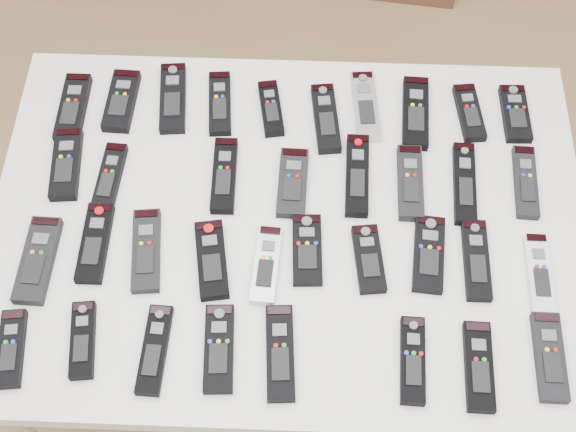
{
  "coord_description": "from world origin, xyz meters",
  "views": [
    {
      "loc": [
        0.15,
        -0.75,
        2.23
      ],
      "look_at": [
        0.12,
        0.09,
        0.8
      ],
      "focal_mm": 50.0,
      "sensor_mm": 36.0,
      "label": 1
    }
  ],
  "objects_px": {
    "remote_4": "(271,109)",
    "remote_15": "(410,183)",
    "remote_23": "(307,250)",
    "remote_8": "(469,113)",
    "remote_28": "(11,349)",
    "remote_35": "(550,357)",
    "remote_22": "(266,265)",
    "remote_26": "(476,260)",
    "table": "(288,234)",
    "remote_33": "(413,360)",
    "remote_11": "(109,178)",
    "remote_13": "(293,183)",
    "remote_27": "(539,274)",
    "remote_30": "(155,350)",
    "remote_14": "(357,175)",
    "remote_19": "(95,243)",
    "remote_6": "(365,107)",
    "remote_18": "(38,260)",
    "remote_31": "(219,349)",
    "remote_21": "(212,260)",
    "remote_24": "(369,259)",
    "remote_20": "(146,250)",
    "remote_7": "(415,113)",
    "remote_0": "(73,108)",
    "remote_5": "(326,118)",
    "remote_29": "(83,340)",
    "remote_25": "(429,254)",
    "remote_10": "(66,164)",
    "remote_17": "(525,182)",
    "remote_9": "(515,114)",
    "remote_34": "(479,366)",
    "remote_2": "(173,98)",
    "remote_16": "(465,183)",
    "remote_32": "(280,353)",
    "remote_3": "(220,103)"
  },
  "relations": [
    {
      "from": "remote_7",
      "to": "remote_27",
      "type": "bearing_deg",
      "value": -56.97
    },
    {
      "from": "remote_7",
      "to": "remote_25",
      "type": "distance_m",
      "value": 0.36
    },
    {
      "from": "remote_7",
      "to": "remote_22",
      "type": "bearing_deg",
      "value": -125.89
    },
    {
      "from": "remote_0",
      "to": "remote_28",
      "type": "relative_size",
      "value": 1.18
    },
    {
      "from": "remote_27",
      "to": "remote_30",
      "type": "relative_size",
      "value": 1.0
    },
    {
      "from": "remote_28",
      "to": "remote_35",
      "type": "relative_size",
      "value": 0.88
    },
    {
      "from": "remote_8",
      "to": "remote_23",
      "type": "relative_size",
      "value": 0.96
    },
    {
      "from": "remote_11",
      "to": "remote_33",
      "type": "xyz_separation_m",
      "value": [
        0.63,
        -0.39,
        0.0
      ]
    },
    {
      "from": "remote_15",
      "to": "remote_23",
      "type": "relative_size",
      "value": 1.14
    },
    {
      "from": "remote_18",
      "to": "remote_31",
      "type": "bearing_deg",
      "value": -22.78
    },
    {
      "from": "remote_20",
      "to": "remote_21",
      "type": "xyz_separation_m",
      "value": [
        0.14,
        -0.02,
        0.0
      ]
    },
    {
      "from": "remote_4",
      "to": "remote_15",
      "type": "xyz_separation_m",
      "value": [
        0.31,
        -0.19,
        0.0
      ]
    },
    {
      "from": "remote_5",
      "to": "remote_18",
      "type": "relative_size",
      "value": 0.95
    },
    {
      "from": "remote_21",
      "to": "table",
      "type": "bearing_deg",
      "value": 25.22
    },
    {
      "from": "remote_34",
      "to": "remote_21",
      "type": "bearing_deg",
      "value": 159.89
    },
    {
      "from": "remote_0",
      "to": "remote_35",
      "type": "height_order",
      "value": "remote_0"
    },
    {
      "from": "remote_16",
      "to": "remote_33",
      "type": "distance_m",
      "value": 0.42
    },
    {
      "from": "remote_4",
      "to": "remote_22",
      "type": "distance_m",
      "value": 0.4
    },
    {
      "from": "remote_24",
      "to": "remote_30",
      "type": "bearing_deg",
      "value": -159.75
    },
    {
      "from": "remote_6",
      "to": "remote_33",
      "type": "relative_size",
      "value": 1.1
    },
    {
      "from": "remote_2",
      "to": "remote_15",
      "type": "distance_m",
      "value": 0.57
    },
    {
      "from": "remote_7",
      "to": "remote_17",
      "type": "relative_size",
      "value": 1.08
    },
    {
      "from": "remote_11",
      "to": "remote_13",
      "type": "xyz_separation_m",
      "value": [
        0.39,
        0.0,
        0.0
      ]
    },
    {
      "from": "remote_25",
      "to": "remote_27",
      "type": "bearing_deg",
      "value": -4.36
    },
    {
      "from": "remote_6",
      "to": "remote_32",
      "type": "xyz_separation_m",
      "value": [
        -0.17,
        -0.6,
        0.0
      ]
    },
    {
      "from": "remote_19",
      "to": "remote_35",
      "type": "relative_size",
      "value": 1.03
    },
    {
      "from": "remote_17",
      "to": "remote_4",
      "type": "bearing_deg",
      "value": 164.88
    },
    {
      "from": "remote_9",
      "to": "remote_10",
      "type": "distance_m",
      "value": 1.0
    },
    {
      "from": "remote_26",
      "to": "remote_27",
      "type": "relative_size",
      "value": 1.01
    },
    {
      "from": "remote_0",
      "to": "remote_35",
      "type": "distance_m",
      "value": 1.15
    },
    {
      "from": "table",
      "to": "remote_33",
      "type": "xyz_separation_m",
      "value": [
        0.25,
        -0.3,
        0.07
      ]
    },
    {
      "from": "remote_5",
      "to": "remote_29",
      "type": "xyz_separation_m",
      "value": [
        -0.46,
        -0.55,
        -0.0
      ]
    },
    {
      "from": "remote_22",
      "to": "remote_26",
      "type": "distance_m",
      "value": 0.42
    },
    {
      "from": "remote_10",
      "to": "remote_13",
      "type": "distance_m",
      "value": 0.49
    },
    {
      "from": "remote_8",
      "to": "remote_15",
      "type": "relative_size",
      "value": 0.84
    },
    {
      "from": "remote_5",
      "to": "remote_8",
      "type": "height_order",
      "value": "remote_5"
    },
    {
      "from": "remote_5",
      "to": "remote_23",
      "type": "xyz_separation_m",
      "value": [
        -0.03,
        -0.33,
        -0.0
      ]
    },
    {
      "from": "remote_2",
      "to": "remote_16",
      "type": "bearing_deg",
      "value": -23.19
    },
    {
      "from": "remote_8",
      "to": "remote_10",
      "type": "xyz_separation_m",
      "value": [
        -0.88,
        -0.17,
        0.0
      ]
    },
    {
      "from": "remote_11",
      "to": "remote_27",
      "type": "relative_size",
      "value": 0.97
    },
    {
      "from": "remote_4",
      "to": "remote_3",
      "type": "bearing_deg",
      "value": 164.64
    },
    {
      "from": "remote_6",
      "to": "remote_18",
      "type": "bearing_deg",
      "value": -152.52
    },
    {
      "from": "table",
      "to": "remote_27",
      "type": "height_order",
      "value": "remote_27"
    },
    {
      "from": "remote_18",
      "to": "remote_19",
      "type": "relative_size",
      "value": 1.06
    },
    {
      "from": "remote_8",
      "to": "remote_26",
      "type": "bearing_deg",
      "value": -99.03
    },
    {
      "from": "remote_17",
      "to": "remote_28",
      "type": "xyz_separation_m",
      "value": [
        -1.02,
        -0.42,
        0.0
      ]
    },
    {
      "from": "remote_9",
      "to": "remote_23",
      "type": "distance_m",
      "value": 0.59
    },
    {
      "from": "remote_21",
      "to": "remote_24",
      "type": "relative_size",
      "value": 1.16
    },
    {
      "from": "table",
      "to": "remote_21",
      "type": "height_order",
      "value": "remote_21"
    },
    {
      "from": "remote_14",
      "to": "remote_19",
      "type": "xyz_separation_m",
      "value": [
        -0.54,
        -0.18,
        -0.0
      ]
    }
  ]
}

